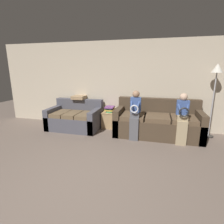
% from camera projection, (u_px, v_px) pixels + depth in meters
% --- Properties ---
extents(ground_plane, '(14.00, 14.00, 0.00)m').
position_uv_depth(ground_plane, '(69.00, 197.00, 2.46)').
color(ground_plane, '#6B5B51').
extents(wall_back, '(7.81, 0.06, 2.55)m').
position_uv_depth(wall_back, '(119.00, 85.00, 5.24)').
color(wall_back, beige).
rests_on(wall_back, ground_plane).
extents(couch_main, '(2.23, 0.97, 0.95)m').
position_uv_depth(couch_main, '(157.00, 123.00, 4.70)').
color(couch_main, '#473828').
rests_on(couch_main, ground_plane).
extents(couch_side, '(1.50, 0.96, 0.84)m').
position_uv_depth(couch_side, '(75.00, 118.00, 5.26)').
color(couch_side, '#4C4C56').
rests_on(couch_side, ground_plane).
extents(child_left_seated, '(0.27, 0.38, 1.23)m').
position_uv_depth(child_left_seated, '(135.00, 113.00, 4.36)').
color(child_left_seated, '#56565B').
rests_on(child_left_seated, ground_plane).
extents(child_right_seated, '(0.28, 0.38, 1.20)m').
position_uv_depth(child_right_seated, '(182.00, 116.00, 4.09)').
color(child_right_seated, tan).
rests_on(child_right_seated, ground_plane).
extents(side_shelf, '(0.45, 0.39, 0.49)m').
position_uv_depth(side_shelf, '(110.00, 120.00, 5.31)').
color(side_shelf, tan).
rests_on(side_shelf, ground_plane).
extents(book_stack, '(0.27, 0.31, 0.17)m').
position_uv_depth(book_stack, '(110.00, 109.00, 5.23)').
color(book_stack, '#3D8451').
rests_on(book_stack, side_shelf).
extents(floor_lamp, '(0.27, 0.27, 1.88)m').
position_uv_depth(floor_lamp, '(216.00, 78.00, 4.29)').
color(floor_lamp, '#2D2B28').
rests_on(floor_lamp, ground_plane).
extents(throw_pillow, '(0.39, 0.39, 0.10)m').
position_uv_depth(throw_pillow, '(79.00, 97.00, 5.44)').
color(throw_pillow, '#A38460').
rests_on(throw_pillow, couch_side).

